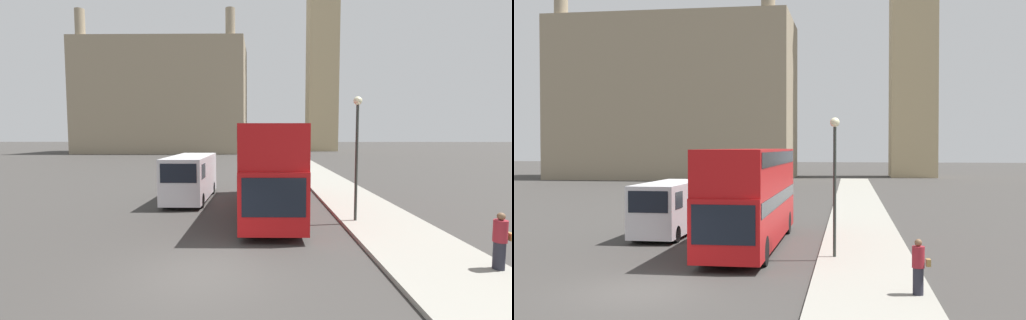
{
  "view_description": "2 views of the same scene",
  "coord_description": "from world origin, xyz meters",
  "views": [
    {
      "loc": [
        1.57,
        -9.16,
        3.85
      ],
      "look_at": [
        1.34,
        7.05,
        2.59
      ],
      "focal_mm": 24.0,
      "sensor_mm": 36.0,
      "label": 1
    },
    {
      "loc": [
        6.18,
        -16.22,
        4.27
      ],
      "look_at": [
        1.64,
        16.09,
        3.55
      ],
      "focal_mm": 40.0,
      "sensor_mm": 36.0,
      "label": 2
    }
  ],
  "objects": [
    {
      "name": "building_block_distant",
      "position": [
        -17.82,
        60.95,
        10.92
      ],
      "size": [
        32.49,
        14.71,
        26.56
      ],
      "color": "gray",
      "rests_on": "ground_plane"
    },
    {
      "name": "street_lamp",
      "position": [
        5.62,
        5.29,
        3.64
      ],
      "size": [
        0.36,
        0.36,
        5.24
      ],
      "color": "#2D332D",
      "rests_on": "sidewalk_strip"
    },
    {
      "name": "ground_plane",
      "position": [
        0.0,
        0.0,
        0.0
      ],
      "size": [
        300.0,
        300.0,
        0.0
      ],
      "primitive_type": "plane",
      "color": "#383533"
    },
    {
      "name": "pedestrian",
      "position": [
        8.09,
        0.03,
        0.93
      ],
      "size": [
        0.51,
        0.35,
        1.57
      ],
      "color": "#23232D",
      "rests_on": "sidewalk_strip"
    },
    {
      "name": "sidewalk_strip",
      "position": [
        6.77,
        0.0,
        0.07
      ],
      "size": [
        3.54,
        120.0,
        0.15
      ],
      "color": "gray",
      "rests_on": "ground_plane"
    },
    {
      "name": "red_double_decker_bus",
      "position": [
        2.01,
        7.85,
        2.35
      ],
      "size": [
        2.52,
        11.21,
        4.2
      ],
      "color": "#B71114",
      "rests_on": "ground_plane"
    },
    {
      "name": "white_van",
      "position": [
        -2.46,
        10.3,
        1.38
      ],
      "size": [
        2.14,
        6.09,
        2.58
      ],
      "color": "silver",
      "rests_on": "ground_plane"
    }
  ]
}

